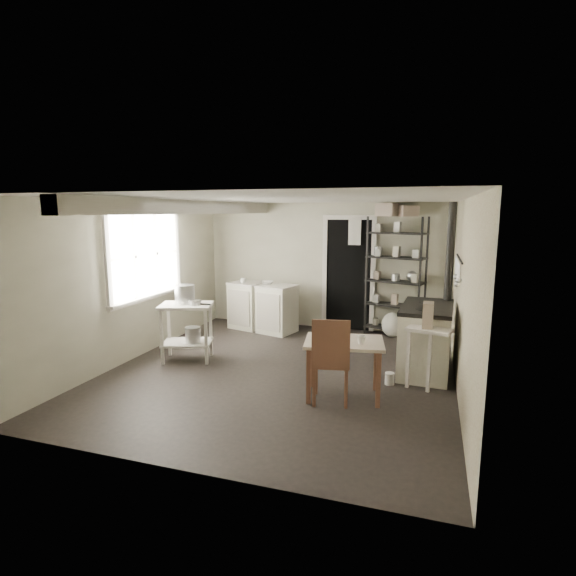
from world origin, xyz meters
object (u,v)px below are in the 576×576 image
(shelf_rack, at_px, (395,282))
(work_table, at_px, (344,365))
(base_cabinets, at_px, (262,305))
(stove, at_px, (426,340))
(chair, at_px, (331,360))
(stockpot, at_px, (185,295))
(prep_table, at_px, (187,333))
(flour_sack, at_px, (392,324))

(shelf_rack, relative_size, work_table, 2.31)
(base_cabinets, xyz_separation_m, stove, (2.87, -1.37, -0.02))
(work_table, distance_m, chair, 0.23)
(stockpot, bearing_deg, prep_table, -54.03)
(base_cabinets, relative_size, work_table, 1.46)
(shelf_rack, distance_m, work_table, 2.95)
(base_cabinets, distance_m, flour_sack, 2.33)
(stockpot, distance_m, base_cabinets, 1.95)
(shelf_rack, height_order, chair, shelf_rack)
(shelf_rack, height_order, flour_sack, shelf_rack)
(stockpot, distance_m, flour_sack, 3.54)
(prep_table, distance_m, stockpot, 0.55)
(shelf_rack, relative_size, chair, 2.06)
(shelf_rack, bearing_deg, flour_sack, -79.33)
(stockpot, height_order, flour_sack, stockpot)
(base_cabinets, bearing_deg, work_table, -36.98)
(base_cabinets, relative_size, shelf_rack, 0.63)
(prep_table, bearing_deg, shelf_rack, 39.41)
(base_cabinets, relative_size, stove, 1.12)
(stockpot, relative_size, base_cabinets, 0.24)
(base_cabinets, relative_size, flour_sack, 3.00)
(flour_sack, bearing_deg, base_cabinets, -174.63)
(base_cabinets, bearing_deg, flour_sack, 20.27)
(base_cabinets, bearing_deg, chair, -40.38)
(prep_table, bearing_deg, work_table, -14.23)
(prep_table, xyz_separation_m, stockpot, (-0.06, 0.09, 0.54))
(base_cabinets, distance_m, shelf_rack, 2.40)
(shelf_rack, height_order, stove, shelf_rack)
(work_table, bearing_deg, shelf_rack, 83.32)
(shelf_rack, distance_m, stove, 1.88)
(shelf_rack, bearing_deg, base_cabinets, -155.60)
(stove, relative_size, chair, 1.16)
(stockpot, distance_m, stove, 3.44)
(base_cabinets, distance_m, stove, 3.18)
(base_cabinets, bearing_deg, prep_table, -87.91)
(stockpot, height_order, shelf_rack, shelf_rack)
(stockpot, relative_size, stove, 0.27)
(shelf_rack, height_order, work_table, shelf_rack)
(stove, height_order, chair, chair)
(shelf_rack, xyz_separation_m, chair, (-0.45, -3.05, -0.46))
(prep_table, height_order, stockpot, stockpot)
(prep_table, relative_size, stove, 0.72)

